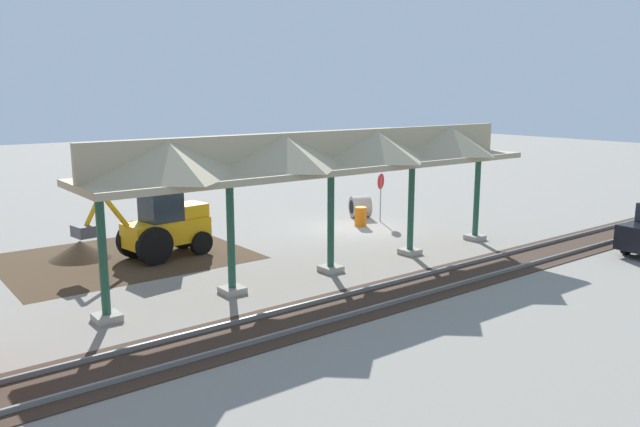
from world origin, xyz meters
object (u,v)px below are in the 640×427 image
at_px(stop_sign, 381,187).
at_px(traffic_barrel, 361,217).
at_px(concrete_pipe, 360,207).
at_px(backhoe, 163,224).

distance_m(stop_sign, traffic_barrel, 1.91).
xyz_separation_m(concrete_pipe, traffic_barrel, (1.37, 1.59, -0.08)).
bearing_deg(backhoe, stop_sign, 179.19).
bearing_deg(stop_sign, backhoe, -0.81).
bearing_deg(backhoe, traffic_barrel, 177.96).
relative_size(stop_sign, concrete_pipe, 1.75).
relative_size(stop_sign, traffic_barrel, 2.61).
bearing_deg(backhoe, concrete_pipe, -173.52).
height_order(backhoe, concrete_pipe, backhoe).
bearing_deg(stop_sign, traffic_barrel, 7.42).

